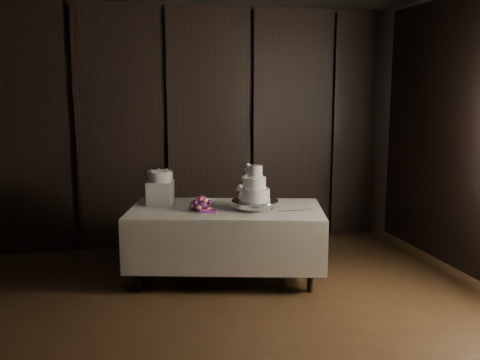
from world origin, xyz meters
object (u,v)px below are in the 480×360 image
wedding_cake (253,187)px  bouquet (201,205)px  cake_stand (255,205)px  box_pedestal (160,193)px  display_table (226,240)px  small_cake (160,176)px

wedding_cake → bouquet: size_ratio=0.98×
cake_stand → bouquet: bouquet is taller
bouquet → box_pedestal: (-0.39, 0.38, 0.07)m
wedding_cake → bouquet: wedding_cake is taller
display_table → box_pedestal: size_ratio=8.41×
display_table → bouquet: (-0.26, -0.04, 0.40)m
cake_stand → bouquet: 0.55m
bouquet → small_cake: 0.60m
cake_stand → bouquet: bearing=173.2°
wedding_cake → box_pedestal: size_ratio=1.41×
wedding_cake → bouquet: (-0.52, 0.08, -0.18)m
display_table → cake_stand: size_ratio=4.52×
display_table → cake_stand: 0.49m
bouquet → cake_stand: bearing=-6.8°
bouquet → small_cake: size_ratio=1.36×
cake_stand → box_pedestal: bearing=154.3°
cake_stand → box_pedestal: 1.04m
display_table → wedding_cake: 0.64m
display_table → small_cake: size_ratio=7.97×
wedding_cake → bouquet: 0.55m
cake_stand → display_table: bearing=159.0°
cake_stand → bouquet: (-0.55, 0.07, 0.01)m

